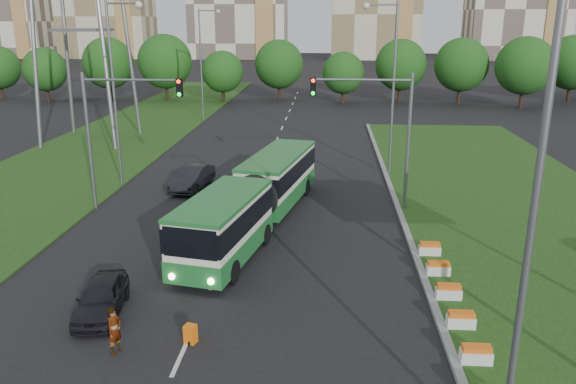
# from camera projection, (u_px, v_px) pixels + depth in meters

# --- Properties ---
(ground) EXTENTS (360.00, 360.00, 0.00)m
(ground) POSITION_uv_depth(u_px,v_px,m) (284.00, 281.00, 24.23)
(ground) COLOR black
(ground) RESTS_ON ground
(grass_median) EXTENTS (14.00, 60.00, 0.15)m
(grass_median) POSITION_uv_depth(u_px,v_px,m) (529.00, 223.00, 30.96)
(grass_median) COLOR #1A3F12
(grass_median) RESTS_ON ground
(median_kerb) EXTENTS (0.30, 60.00, 0.18)m
(median_kerb) POSITION_uv_depth(u_px,v_px,m) (402.00, 220.00, 31.43)
(median_kerb) COLOR gray
(median_kerb) RESTS_ON ground
(left_verge) EXTENTS (12.00, 110.00, 0.10)m
(left_verge) POSITION_uv_depth(u_px,v_px,m) (102.00, 148.00, 49.28)
(left_verge) COLOR #1A3F12
(left_verge) RESTS_ON ground
(lane_markings) EXTENTS (0.20, 100.00, 0.01)m
(lane_markings) POSITION_uv_depth(u_px,v_px,m) (265.00, 166.00, 43.51)
(lane_markings) COLOR silver
(lane_markings) RESTS_ON ground
(flower_planters) EXTENTS (1.10, 11.50, 0.60)m
(flower_planters) POSITION_uv_depth(u_px,v_px,m) (454.00, 305.00, 21.26)
(flower_planters) COLOR white
(flower_planters) RESTS_ON grass_median
(traffic_mast_median) EXTENTS (5.76, 0.32, 8.00)m
(traffic_mast_median) POSITION_uv_depth(u_px,v_px,m) (381.00, 120.00, 31.88)
(traffic_mast_median) COLOR slate
(traffic_mast_median) RESTS_ON ground
(traffic_mast_left) EXTENTS (5.76, 0.32, 8.00)m
(traffic_mast_left) POSITION_uv_depth(u_px,v_px,m) (114.00, 120.00, 31.95)
(traffic_mast_left) COLOR slate
(traffic_mast_left) RESTS_ON ground
(street_lamps) EXTENTS (36.00, 60.00, 12.00)m
(street_lamps) POSITION_uv_depth(u_px,v_px,m) (245.00, 107.00, 32.22)
(street_lamps) COLOR slate
(street_lamps) RESTS_ON ground
(tree_line) EXTENTS (120.00, 8.00, 9.00)m
(tree_line) POSITION_uv_depth(u_px,v_px,m) (390.00, 70.00, 74.71)
(tree_line) COLOR #1D5215
(tree_line) RESTS_ON ground
(articulated_bus) EXTENTS (2.61, 16.72, 2.75)m
(articulated_bus) POSITION_uv_depth(u_px,v_px,m) (254.00, 197.00, 30.15)
(articulated_bus) COLOR white
(articulated_bus) RESTS_ON ground
(car_left_near) EXTENTS (2.15, 4.14, 1.34)m
(car_left_near) POSITION_uv_depth(u_px,v_px,m) (101.00, 297.00, 21.34)
(car_left_near) COLOR black
(car_left_near) RESTS_ON ground
(car_left_far) EXTENTS (2.29, 4.80, 1.52)m
(car_left_far) POSITION_uv_depth(u_px,v_px,m) (192.00, 178.00, 37.27)
(car_left_far) COLOR black
(car_left_far) RESTS_ON ground
(pedestrian) EXTENTS (0.58, 0.71, 1.66)m
(pedestrian) POSITION_uv_depth(u_px,v_px,m) (115.00, 330.00, 18.78)
(pedestrian) COLOR gray
(pedestrian) RESTS_ON ground
(shopping_trolley) EXTENTS (0.39, 0.42, 0.67)m
(shopping_trolley) POSITION_uv_depth(u_px,v_px,m) (190.00, 334.00, 19.48)
(shopping_trolley) COLOR orange
(shopping_trolley) RESTS_ON ground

